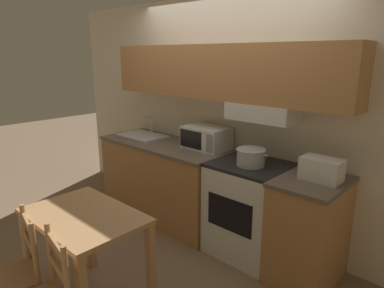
{
  "coord_description": "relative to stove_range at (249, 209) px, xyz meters",
  "views": [
    {
      "loc": [
        2.26,
        -2.96,
        1.93
      ],
      "look_at": [
        0.05,
        -0.59,
        1.08
      ],
      "focal_mm": 32.0,
      "sensor_mm": 36.0,
      "label": 1
    }
  ],
  "objects": [
    {
      "name": "microwave",
      "position": [
        -0.66,
        0.13,
        0.59
      ],
      "size": [
        0.49,
        0.35,
        0.24
      ],
      "color": "silver",
      "rests_on": "lower_counter_main"
    },
    {
      "name": "stove_range",
      "position": [
        0.0,
        0.0,
        0.0
      ],
      "size": [
        0.7,
        0.65,
        0.93
      ],
      "color": "silver",
      "rests_on": "ground_plane"
    },
    {
      "name": "lower_counter_right_stub",
      "position": [
        0.62,
        -0.02,
        0.0
      ],
      "size": [
        0.52,
        0.7,
        0.93
      ],
      "color": "#B27A47",
      "rests_on": "ground_plane"
    },
    {
      "name": "chair_left_of_table",
      "position": [
        -0.65,
        -1.97,
        -0.05
      ],
      "size": [
        0.45,
        0.45,
        0.87
      ],
      "rotation": [
        0.0,
        0.0,
        -0.21
      ],
      "color": "tan",
      "rests_on": "ground_plane"
    },
    {
      "name": "dining_table",
      "position": [
        -0.49,
        -1.48,
        0.18
      ],
      "size": [
        0.93,
        0.63,
        0.78
      ],
      "color": "tan",
      "rests_on": "ground_plane"
    },
    {
      "name": "cooking_pot",
      "position": [
        0.03,
        -0.06,
        0.55
      ],
      "size": [
        0.35,
        0.27,
        0.16
      ],
      "color": "#B7BABF",
      "rests_on": "stove_range"
    },
    {
      "name": "toaster",
      "position": [
        0.67,
        0.01,
        0.56
      ],
      "size": [
        0.33,
        0.2,
        0.19
      ],
      "color": "silver",
      "rests_on": "lower_counter_right_stub"
    },
    {
      "name": "ground_plane",
      "position": [
        -0.57,
        0.32,
        -0.47
      ],
      "size": [
        16.0,
        16.0,
        0.0
      ],
      "primitive_type": "plane",
      "color": "#7F664C"
    },
    {
      "name": "sink_basin",
      "position": [
        -1.61,
        -0.02,
        0.48
      ],
      "size": [
        0.59,
        0.4,
        0.26
      ],
      "color": "#B7BABF",
      "rests_on": "lower_counter_main"
    },
    {
      "name": "lower_counter_main",
      "position": [
        -1.18,
        -0.02,
        0.0
      ],
      "size": [
        1.66,
        0.7,
        0.93
      ],
      "color": "#B27A47",
      "rests_on": "ground_plane"
    },
    {
      "name": "wall_back",
      "position": [
        -0.55,
        0.27,
        1.01
      ],
      "size": [
        5.27,
        0.38,
        2.55
      ],
      "color": "silver",
      "rests_on": "ground_plane"
    }
  ]
}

